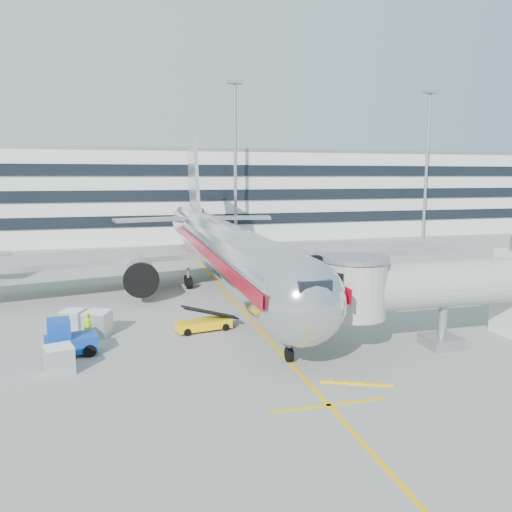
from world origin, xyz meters
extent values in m
plane|color=gray|center=(0.00, 0.00, 0.00)|extent=(180.00, 180.00, 0.00)
cube|color=#E9A80C|center=(0.00, 10.00, 0.01)|extent=(0.25, 70.00, 0.01)
cube|color=#E9A80C|center=(0.00, -14.00, 0.01)|extent=(6.00, 0.25, 0.01)
cylinder|color=silver|center=(0.00, 8.00, 4.20)|extent=(5.00, 36.00, 5.00)
sphere|color=silver|center=(0.00, -10.00, 4.20)|extent=(5.00, 5.00, 5.00)
cone|color=silver|center=(0.00, 31.00, 4.80)|extent=(5.00, 10.00, 5.00)
cube|color=black|center=(0.00, -11.50, 5.33)|extent=(1.80, 1.20, 0.90)
cube|color=#B7B7BC|center=(13.00, 13.50, 3.40)|extent=(24.95, 12.07, 0.50)
cube|color=#B7B7BC|center=(-13.00, 13.50, 3.40)|extent=(24.95, 12.07, 0.50)
cylinder|color=#99999E|center=(8.00, 10.00, 2.20)|extent=(3.00, 4.20, 3.00)
cylinder|color=#99999E|center=(-8.00, 10.00, 2.20)|extent=(3.00, 4.20, 3.00)
cylinder|color=black|center=(8.00, 8.00, 2.20)|extent=(3.10, 0.50, 3.10)
cylinder|color=black|center=(-8.00, 8.00, 2.20)|extent=(3.10, 0.50, 3.10)
cube|color=#B7B7BC|center=(0.00, 31.50, 9.20)|extent=(0.45, 9.39, 13.72)
cube|color=#B7B7BC|center=(5.50, 32.00, 5.40)|extent=(10.41, 4.94, 0.35)
cube|color=#B7B7BC|center=(-5.50, 32.00, 5.40)|extent=(10.41, 4.94, 0.35)
cylinder|color=gray|center=(0.00, -8.00, 0.90)|extent=(0.24, 0.24, 1.80)
cylinder|color=black|center=(0.00, -8.00, 0.45)|extent=(0.35, 0.90, 0.90)
cylinder|color=gray|center=(3.20, 14.00, 1.00)|extent=(0.30, 0.30, 2.00)
cylinder|color=gray|center=(-3.20, 14.00, 1.00)|extent=(0.30, 0.30, 2.00)
cube|color=#A10B1B|center=(2.52, 8.00, 4.50)|extent=(0.06, 38.00, 0.90)
cube|color=#A10B1B|center=(-2.52, 8.00, 4.50)|extent=(0.06, 38.00, 0.90)
cylinder|color=#A8A8A3|center=(10.50, -8.00, 4.20)|extent=(13.00, 3.00, 3.00)
cylinder|color=#A8A8A3|center=(4.20, -8.00, 4.20)|extent=(3.80, 3.80, 3.40)
cylinder|color=gray|center=(4.20, -8.00, 6.10)|extent=(4.00, 4.00, 0.30)
cube|color=black|center=(2.90, -8.00, 4.20)|extent=(1.40, 2.60, 2.60)
cylinder|color=gray|center=(10.50, -8.00, 1.60)|extent=(0.56, 0.56, 3.20)
cube|color=gray|center=(10.50, -8.00, 0.35)|extent=(2.20, 2.20, 0.70)
cylinder|color=black|center=(9.60, -8.00, 0.35)|extent=(0.35, 0.70, 0.70)
cylinder|color=black|center=(11.40, -8.00, 0.35)|extent=(0.35, 0.70, 0.70)
cube|color=silver|center=(0.00, 58.00, 7.50)|extent=(150.00, 24.00, 15.00)
cube|color=black|center=(0.00, 45.90, 4.00)|extent=(150.00, 0.30, 1.80)
cube|color=black|center=(0.00, 45.90, 8.00)|extent=(150.00, 0.30, 1.80)
cube|color=black|center=(0.00, 45.90, 12.00)|extent=(150.00, 0.30, 1.80)
cube|color=gray|center=(0.00, 58.00, 15.30)|extent=(150.00, 24.00, 0.60)
cylinder|color=gray|center=(8.00, 42.00, 12.50)|extent=(0.50, 0.50, 25.00)
cube|color=gray|center=(8.00, 42.00, 25.20)|extent=(2.40, 1.20, 0.50)
cylinder|color=gray|center=(42.00, 42.00, 12.50)|extent=(0.50, 0.50, 25.00)
cube|color=gray|center=(42.00, 42.00, 25.20)|extent=(2.40, 1.20, 0.50)
cube|color=#F0B10A|center=(-4.00, -0.63, 0.49)|extent=(4.12, 2.09, 0.63)
cube|color=black|center=(-4.00, -0.63, 1.30)|extent=(4.24, 1.68, 1.37)
cylinder|color=black|center=(-5.52, -0.26, 0.27)|extent=(0.57, 0.34, 0.54)
cylinder|color=black|center=(-5.30, -1.49, 0.27)|extent=(0.57, 0.34, 0.54)
cylinder|color=black|center=(-2.70, 0.23, 0.27)|extent=(0.57, 0.34, 0.54)
cylinder|color=black|center=(-2.48, -1.00, 0.27)|extent=(0.57, 0.34, 0.54)
cube|color=#0E369A|center=(-12.76, -3.36, 0.72)|extent=(3.35, 2.23, 1.00)
cube|color=#0E369A|center=(-13.41, -3.46, 1.72)|extent=(1.57, 1.85, 1.22)
cube|color=black|center=(-13.41, -3.46, 2.11)|extent=(1.43, 1.61, 0.11)
cylinder|color=black|center=(-13.87, -2.69, 0.39)|extent=(0.82, 0.45, 0.78)
cylinder|color=black|center=(-13.62, -4.33, 0.39)|extent=(0.82, 0.45, 0.78)
cylinder|color=black|center=(-11.89, -2.38, 0.39)|extent=(0.82, 0.45, 0.78)
cylinder|color=black|center=(-11.64, -4.03, 0.39)|extent=(0.82, 0.45, 0.78)
cube|color=silver|center=(-11.33, 0.27, 0.84)|extent=(2.11, 2.11, 1.67)
cube|color=white|center=(-11.33, 0.27, 1.70)|extent=(2.11, 2.11, 0.06)
cube|color=silver|center=(-13.08, 1.91, 0.74)|extent=(1.87, 1.87, 1.47)
cube|color=white|center=(-13.08, 1.91, 1.49)|extent=(1.87, 1.87, 0.06)
cube|color=silver|center=(-13.12, -6.28, 0.77)|extent=(1.84, 1.84, 1.53)
cube|color=white|center=(-13.12, -6.28, 1.55)|extent=(1.84, 1.84, 0.06)
imported|color=#9BF319|center=(-11.93, -0.50, 0.94)|extent=(0.81, 0.72, 1.87)
camera|label=1|loc=(-9.33, -35.13, 11.02)|focal=35.00mm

